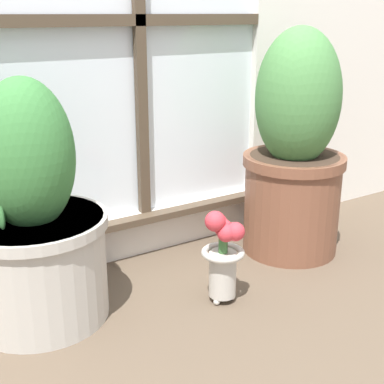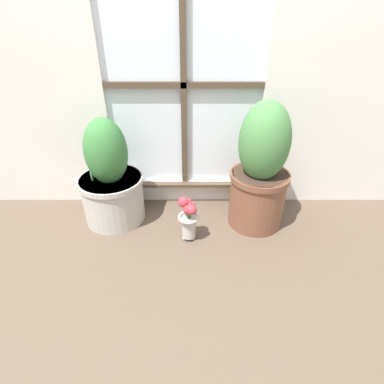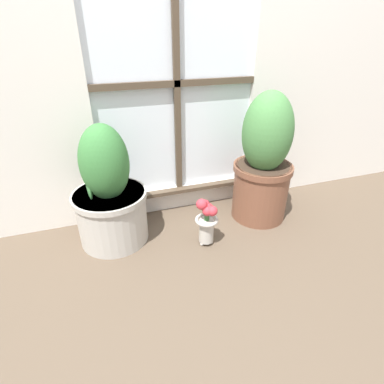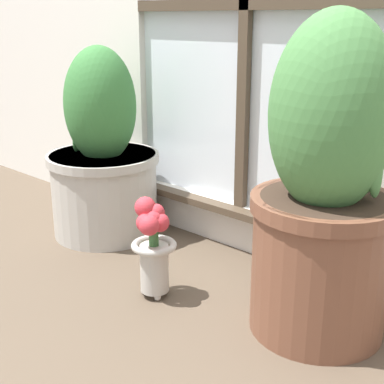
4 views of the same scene
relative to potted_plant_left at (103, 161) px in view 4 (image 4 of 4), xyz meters
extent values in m
plane|color=brown|center=(0.45, -0.30, -0.27)|extent=(10.00, 10.00, 0.00)
cube|color=silver|center=(0.45, 0.23, -0.19)|extent=(0.94, 0.05, 0.15)
cube|color=white|center=(0.45, 0.25, 0.52)|extent=(0.94, 0.02, 1.28)
cube|color=#4C3D2D|center=(0.45, 0.22, 0.52)|extent=(0.04, 0.02, 1.28)
cube|color=#4C3D2D|center=(0.45, 0.22, 0.52)|extent=(0.94, 0.02, 0.04)
cube|color=#4C3D2D|center=(0.45, 0.19, -0.13)|extent=(1.00, 0.06, 0.02)
cylinder|color=#B7B2A8|center=(0.00, 0.00, -0.12)|extent=(0.38, 0.38, 0.30)
cylinder|color=#B7B2A8|center=(0.00, 0.00, 0.01)|extent=(0.40, 0.40, 0.03)
cylinder|color=#38281E|center=(0.00, 0.00, 0.02)|extent=(0.35, 0.35, 0.01)
ellipsoid|color=#387538|center=(0.00, 0.00, 0.20)|extent=(0.25, 0.25, 0.40)
ellipsoid|color=#387538|center=(-0.09, -0.01, 0.12)|extent=(0.04, 0.15, 0.21)
cylinder|color=brown|center=(0.90, -0.04, -0.09)|extent=(0.33, 0.33, 0.35)
cylinder|color=brown|center=(0.90, -0.04, 0.06)|extent=(0.35, 0.35, 0.04)
cylinder|color=#38281E|center=(0.90, -0.04, 0.08)|extent=(0.31, 0.31, 0.01)
ellipsoid|color=#477F42|center=(0.90, -0.04, 0.28)|extent=(0.29, 0.29, 0.46)
ellipsoid|color=#477F42|center=(1.01, -0.03, 0.19)|extent=(0.04, 0.15, 0.22)
sphere|color=#BCB7AD|center=(0.48, -0.18, -0.26)|extent=(0.02, 0.02, 0.02)
sphere|color=#BCB7AD|center=(0.45, -0.22, -0.26)|extent=(0.02, 0.02, 0.02)
sphere|color=#BCB7AD|center=(0.51, -0.22, -0.26)|extent=(0.02, 0.02, 0.02)
cylinder|color=#BCB7AD|center=(0.48, -0.21, -0.18)|extent=(0.08, 0.08, 0.14)
torus|color=#BCB7AD|center=(0.48, -0.21, -0.12)|extent=(0.13, 0.13, 0.02)
cylinder|color=#386633|center=(0.48, -0.21, -0.08)|extent=(0.03, 0.03, 0.08)
sphere|color=#C6333D|center=(0.48, -0.21, -0.04)|extent=(0.05, 0.05, 0.05)
sphere|color=#C6333D|center=(0.49, -0.20, -0.05)|extent=(0.05, 0.05, 0.05)
sphere|color=#C6333D|center=(0.47, -0.19, -0.02)|extent=(0.05, 0.05, 0.05)
sphere|color=#C6333D|center=(0.45, -0.21, -0.01)|extent=(0.06, 0.06, 0.06)
sphere|color=#C6333D|center=(0.47, -0.23, -0.04)|extent=(0.05, 0.05, 0.05)
sphere|color=#C6333D|center=(0.50, -0.24, -0.04)|extent=(0.06, 0.06, 0.06)
camera|label=1|loc=(-0.36, -1.35, 0.55)|focal=50.00mm
camera|label=2|loc=(0.50, -1.59, 0.91)|focal=28.00mm
camera|label=3|loc=(-0.02, -1.46, 0.80)|focal=28.00mm
camera|label=4|loc=(1.48, -1.14, 0.48)|focal=50.00mm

